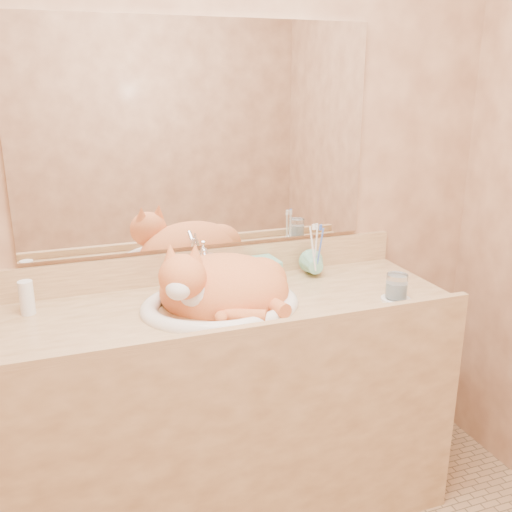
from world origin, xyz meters
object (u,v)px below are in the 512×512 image
object	(u,v)px
sink_basin	(220,284)
cat	(219,284)
toothbrush_cup	(316,268)
water_glass	(397,286)
soap_dispenser	(273,261)
vanity_counter	(225,412)

from	to	relation	value
sink_basin	cat	bearing A→B (deg)	99.19
toothbrush_cup	water_glass	bearing A→B (deg)	-60.44
toothbrush_cup	sink_basin	bearing A→B (deg)	-161.91
cat	soap_dispenser	bearing A→B (deg)	45.80
water_glass	cat	bearing A→B (deg)	163.97
vanity_counter	toothbrush_cup	distance (m)	0.63
vanity_counter	soap_dispenser	xyz separation A→B (m)	(0.23, 0.12, 0.52)
vanity_counter	sink_basin	xyz separation A→B (m)	(-0.02, -0.02, 0.51)
vanity_counter	sink_basin	size ratio (longest dim) A/B	3.02
vanity_counter	toothbrush_cup	size ratio (longest dim) A/B	16.51
sink_basin	soap_dispenser	size ratio (longest dim) A/B	2.85
vanity_counter	water_glass	xyz separation A→B (m)	(0.57, -0.18, 0.48)
soap_dispenser	toothbrush_cup	size ratio (longest dim) A/B	1.92
sink_basin	water_glass	distance (m)	0.61
vanity_counter	cat	size ratio (longest dim) A/B	3.57
sink_basin	water_glass	bearing A→B (deg)	-0.34
sink_basin	cat	xyz separation A→B (m)	(0.00, 0.01, -0.01)
toothbrush_cup	vanity_counter	bearing A→B (deg)	-163.82
vanity_counter	soap_dispenser	size ratio (longest dim) A/B	8.60
cat	vanity_counter	bearing A→B (deg)	42.41
toothbrush_cup	soap_dispenser	bearing A→B (deg)	179.54
cat	water_glass	xyz separation A→B (m)	(0.59, -0.17, -0.02)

